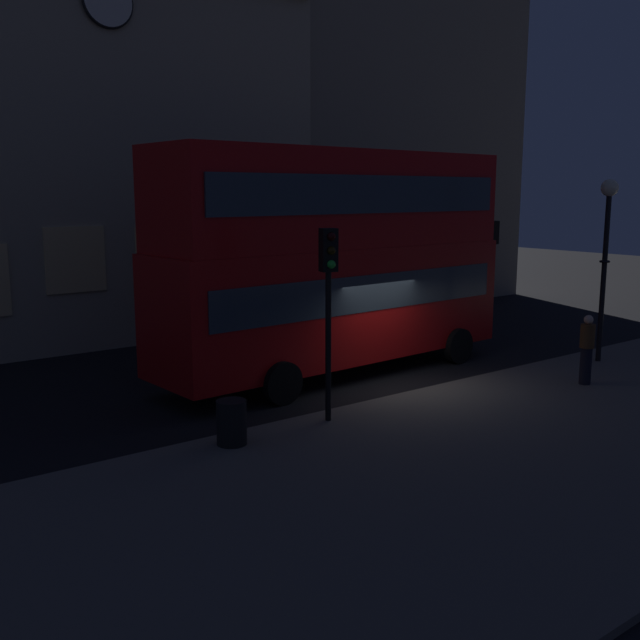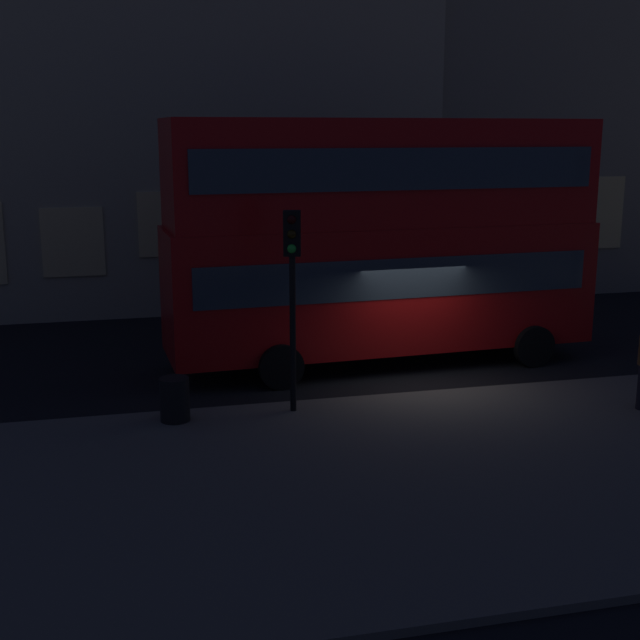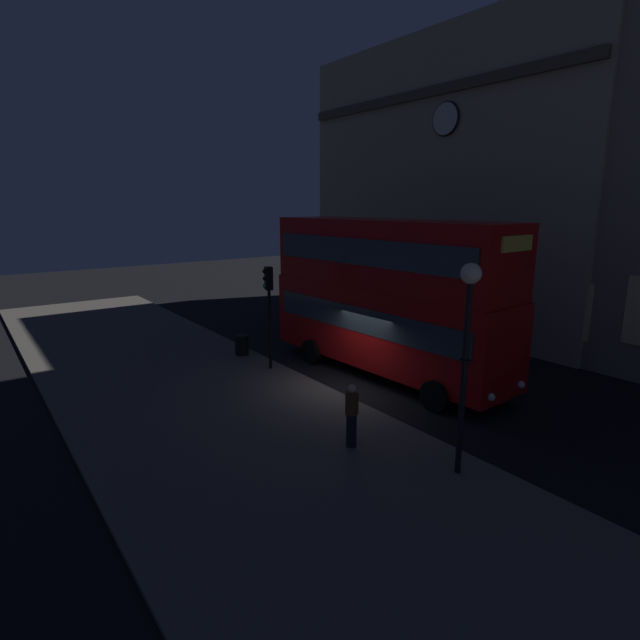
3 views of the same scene
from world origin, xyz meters
TOP-DOWN VIEW (x-y plane):
  - ground_plane at (0.00, 0.00)m, footprint 80.00×80.00m
  - sidewalk_slab at (0.00, -4.73)m, footprint 44.00×8.11m
  - building_with_clock at (-4.85, 13.51)m, footprint 17.05×10.23m
  - building_plain_facade at (7.66, 12.86)m, footprint 16.23×8.59m
  - double_decker_bus at (-0.36, 1.99)m, footprint 10.26×3.21m
  - traffic_light_near_kerb at (-3.18, -1.28)m, footprint 0.38×0.39m
  - litter_bin at (-5.46, -1.30)m, footprint 0.56×0.56m

SIDE VIEW (x-z plane):
  - ground_plane at x=0.00m, z-range 0.00..0.00m
  - sidewalk_slab at x=0.00m, z-range 0.00..0.12m
  - litter_bin at x=-5.46m, z-range 0.12..0.95m
  - traffic_light_near_kerb at x=-3.18m, z-range 0.98..4.88m
  - double_decker_bus at x=-0.36m, z-range 0.30..6.04m
  - building_with_clock at x=-4.85m, z-range 0.00..14.20m
  - building_plain_facade at x=7.66m, z-range 0.00..19.78m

